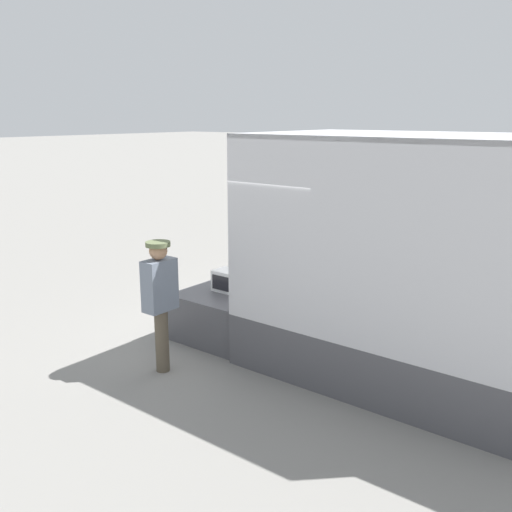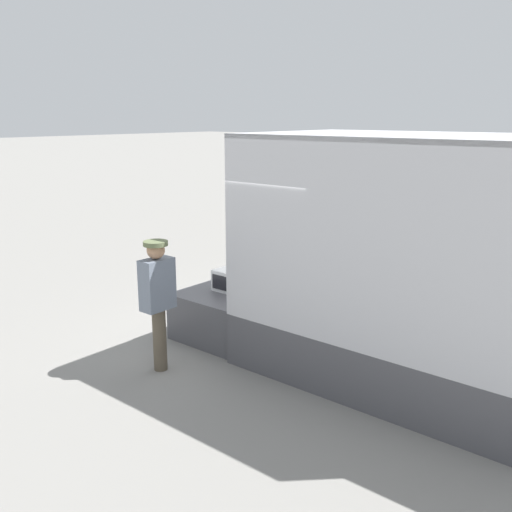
# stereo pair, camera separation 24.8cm
# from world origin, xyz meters

# --- Properties ---
(ground_plane) EXTENTS (160.00, 160.00, 0.00)m
(ground_plane) POSITION_xyz_m (0.00, 0.00, 0.00)
(ground_plane) COLOR gray
(tailgate_deck) EXTENTS (1.30, 2.34, 0.71)m
(tailgate_deck) POSITION_xyz_m (-0.65, 0.00, 0.36)
(tailgate_deck) COLOR #4C4C51
(tailgate_deck) RESTS_ON ground
(microwave) EXTENTS (0.53, 0.35, 0.32)m
(microwave) POSITION_xyz_m (-0.64, -0.44, 0.87)
(microwave) COLOR white
(microwave) RESTS_ON tailgate_deck
(portable_generator) EXTENTS (0.57, 0.43, 0.62)m
(portable_generator) POSITION_xyz_m (-0.68, 0.51, 0.95)
(portable_generator) COLOR black
(portable_generator) RESTS_ON tailgate_deck
(worker_person) EXTENTS (0.32, 0.44, 1.76)m
(worker_person) POSITION_xyz_m (-0.55, -1.95, 1.08)
(worker_person) COLOR brown
(worker_person) RESTS_ON ground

